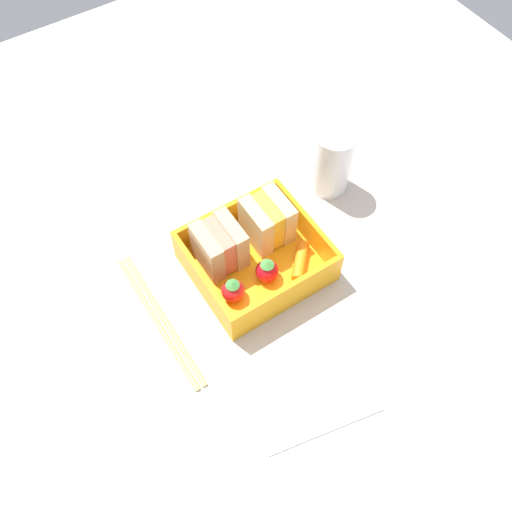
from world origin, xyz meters
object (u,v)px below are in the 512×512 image
at_px(sandwich_left, 220,246).
at_px(sandwich_center_left, 267,221).
at_px(folded_napkin, 307,387).
at_px(carrot_stick_far_left, 300,261).
at_px(strawberry_left, 233,290).
at_px(chopstick_pair, 159,317).
at_px(drinking_glass, 332,162).
at_px(strawberry_far_left, 270,269).

xyz_separation_m(sandwich_left, sandwich_center_left, (0.07, 0.00, 0.00)).
distance_m(sandwich_left, folded_napkin, 0.19).
bearing_deg(sandwich_left, carrot_stick_far_left, -36.87).
distance_m(strawberry_left, carrot_stick_far_left, 0.09).
bearing_deg(sandwich_center_left, carrot_stick_far_left, -80.11).
relative_size(carrot_stick_far_left, chopstick_pair, 0.26).
bearing_deg(sandwich_center_left, chopstick_pair, -171.47).
relative_size(chopstick_pair, drinking_glass, 2.07).
height_order(sandwich_left, strawberry_far_left, sandwich_left).
height_order(sandwich_center_left, drinking_glass, drinking_glass).
xyz_separation_m(chopstick_pair, folded_napkin, (0.10, -0.16, -0.00)).
bearing_deg(strawberry_far_left, chopstick_pair, 169.19).
bearing_deg(chopstick_pair, strawberry_left, -17.52).
distance_m(strawberry_left, chopstick_pair, 0.09).
height_order(strawberry_left, folded_napkin, strawberry_left).
bearing_deg(strawberry_far_left, sandwich_left, 126.16).
bearing_deg(strawberry_far_left, folded_napkin, -106.32).
relative_size(sandwich_left, strawberry_left, 1.83).
bearing_deg(sandwich_left, folded_napkin, -90.66).
xyz_separation_m(carrot_stick_far_left, drinking_glass, (0.11, 0.09, 0.03)).
bearing_deg(chopstick_pair, strawberry_far_left, -10.81).
bearing_deg(strawberry_left, carrot_stick_far_left, -3.83).
relative_size(sandwich_left, drinking_glass, 0.64).
relative_size(strawberry_far_left, folded_napkin, 0.25).
bearing_deg(sandwich_left, sandwich_center_left, 0.00).
bearing_deg(strawberry_far_left, drinking_glass, 28.25).
height_order(chopstick_pair, folded_napkin, chopstick_pair).
bearing_deg(carrot_stick_far_left, chopstick_pair, 169.41).
distance_m(sandwich_center_left, carrot_stick_far_left, 0.06).
distance_m(chopstick_pair, folded_napkin, 0.19).
relative_size(sandwich_center_left, strawberry_left, 1.83).
height_order(strawberry_left, carrot_stick_far_left, strawberry_left).
height_order(drinking_glass, folded_napkin, drinking_glass).
bearing_deg(chopstick_pair, folded_napkin, -58.87).
bearing_deg(strawberry_far_left, strawberry_left, -179.08).
bearing_deg(folded_napkin, drinking_glass, 48.73).
bearing_deg(carrot_stick_far_left, drinking_glass, 38.58).
height_order(strawberry_left, strawberry_far_left, same).
xyz_separation_m(strawberry_left, folded_napkin, (0.01, -0.14, -0.03)).
distance_m(sandwich_left, sandwich_center_left, 0.07).
bearing_deg(strawberry_left, chopstick_pair, 162.48).
height_order(strawberry_far_left, drinking_glass, drinking_glass).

